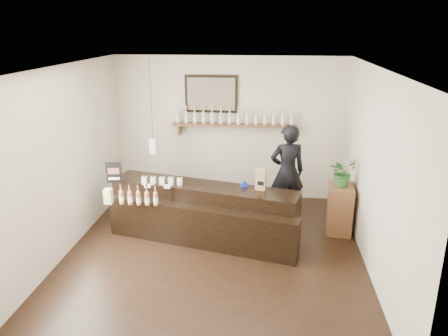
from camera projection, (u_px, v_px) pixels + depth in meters
name	position (u px, v px, depth m)	size (l,w,h in m)	color
ground	(214.00, 255.00, 6.66)	(5.00, 5.00, 0.00)	black
room_shell	(213.00, 148.00, 6.13)	(5.00, 5.00, 5.00)	beige
back_wall_decor	(222.00, 112.00, 8.37)	(2.66, 0.96, 1.69)	brown
counter	(202.00, 214.00, 7.11)	(3.16, 1.55, 1.02)	black
promo_sign	(114.00, 173.00, 7.12)	(0.25, 0.06, 0.35)	black
paper_bag	(261.00, 179.00, 6.83)	(0.18, 0.15, 0.35)	#9D7C4C
tape_dispenser	(245.00, 185.00, 6.98)	(0.12, 0.08, 0.10)	#1B2ABD
side_cabinet	(340.00, 209.00, 7.32)	(0.47, 0.60, 0.82)	brown
potted_plant	(343.00, 172.00, 7.11)	(0.43, 0.38, 0.48)	#295F26
shopkeeper	(288.00, 166.00, 7.70)	(0.71, 0.46, 1.94)	black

